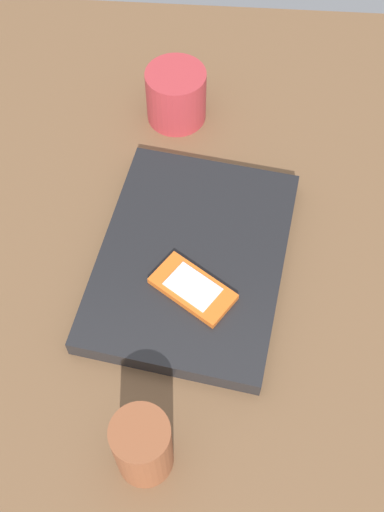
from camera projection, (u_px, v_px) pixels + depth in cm
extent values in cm
cube|color=brown|center=(162.00, 325.00, 77.89)|extent=(120.00, 80.00, 3.00)
cube|color=black|center=(192.00, 259.00, 79.68)|extent=(33.63, 27.07, 2.59)
cube|color=orange|center=(193.00, 289.00, 75.40)|extent=(9.76, 11.03, 0.91)
cube|color=white|center=(193.00, 287.00, 74.95)|extent=(6.72, 7.29, 0.14)
cylinder|color=brown|center=(142.00, 446.00, 63.57)|extent=(6.01, 6.01, 9.97)
cylinder|color=#B23338|center=(176.00, 95.00, 91.13)|extent=(8.67, 8.67, 8.12)
torus|color=#B23338|center=(179.00, 73.00, 93.61)|extent=(5.45, 0.90, 5.45)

